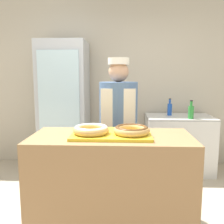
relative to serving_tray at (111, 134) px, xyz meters
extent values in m
cube|color=#BCB29E|center=(0.00, 2.13, 0.36)|extent=(8.00, 0.06, 2.70)
cube|color=#997047|center=(0.00, 0.00, -0.50)|extent=(1.32, 0.61, 0.98)
cube|color=yellow|center=(0.00, 0.00, 0.00)|extent=(0.64, 0.43, 0.02)
torus|color=tan|center=(-0.16, -0.04, 0.04)|extent=(0.29, 0.29, 0.06)
torus|color=white|center=(-0.16, -0.04, 0.06)|extent=(0.27, 0.27, 0.04)
torus|color=tan|center=(0.16, -0.04, 0.04)|extent=(0.29, 0.29, 0.06)
torus|color=brown|center=(0.16, -0.04, 0.06)|extent=(0.27, 0.27, 0.04)
cube|color=black|center=(-0.12, 0.14, 0.03)|extent=(0.08, 0.08, 0.03)
cube|color=black|center=(0.12, 0.14, 0.03)|extent=(0.08, 0.08, 0.03)
cylinder|color=#4C4C51|center=(0.04, 0.69, -0.59)|extent=(0.30, 0.30, 0.80)
cylinder|color=#4C6B99|center=(0.04, 0.69, 0.11)|extent=(0.41, 0.41, 0.60)
cube|color=silver|center=(0.04, 0.50, -0.28)|extent=(0.35, 0.02, 1.26)
sphere|color=tan|center=(0.04, 0.69, 0.51)|extent=(0.22, 0.22, 0.22)
cylinder|color=white|center=(0.04, 0.69, 0.62)|extent=(0.23, 0.23, 0.07)
cube|color=#ADB2B7|center=(-0.80, 1.75, -0.01)|extent=(0.70, 0.62, 1.97)
cube|color=silver|center=(-0.80, 1.43, 0.03)|extent=(0.58, 0.02, 1.57)
cube|color=silver|center=(0.94, 1.75, -0.56)|extent=(0.98, 0.64, 0.86)
cube|color=gray|center=(0.94, 1.75, -0.15)|extent=(0.98, 0.64, 0.01)
cylinder|color=#1E4CB2|center=(0.81, 1.81, -0.04)|extent=(0.07, 0.07, 0.18)
cylinder|color=#1E4CB2|center=(0.81, 1.81, 0.08)|extent=(0.03, 0.03, 0.07)
cylinder|color=black|center=(0.81, 1.81, 0.12)|extent=(0.04, 0.04, 0.01)
cylinder|color=#2D8C38|center=(1.05, 1.52, -0.04)|extent=(0.08, 0.08, 0.18)
cylinder|color=#2D8C38|center=(1.05, 1.52, 0.08)|extent=(0.03, 0.03, 0.07)
cylinder|color=black|center=(1.05, 1.52, 0.12)|extent=(0.04, 0.04, 0.01)
camera|label=1|loc=(0.09, -2.00, 0.48)|focal=40.00mm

